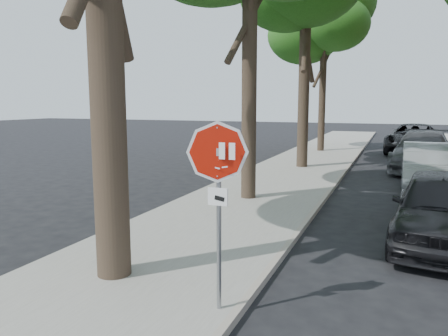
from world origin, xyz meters
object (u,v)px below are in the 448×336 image
(tree_far, at_px, (324,28))
(car_b, at_px, (432,171))
(car_d, at_px, (414,139))
(car_a, at_px, (441,208))
(car_c, at_px, (423,151))
(stop_sign, at_px, (218,180))

(tree_far, relative_size, car_b, 1.84)
(car_b, distance_m, car_d, 12.83)
(tree_far, xyz_separation_m, car_a, (5.15, -16.49, -6.43))
(car_d, bearing_deg, car_c, -83.41)
(stop_sign, height_order, car_c, stop_sign)
(car_c, bearing_deg, tree_far, 139.75)
(stop_sign, height_order, car_a, stop_sign)
(car_a, distance_m, car_c, 10.93)
(car_b, bearing_deg, car_c, 90.23)
(car_b, bearing_deg, car_d, 90.85)
(stop_sign, xyz_separation_m, tree_far, (-2.02, 21.14, 5.26))
(car_a, height_order, car_d, car_d)
(stop_sign, distance_m, tree_far, 21.88)
(car_c, relative_size, car_d, 0.96)
(tree_far, height_order, car_c, tree_far)
(stop_sign, bearing_deg, car_c, 78.03)
(tree_far, bearing_deg, car_d, 15.73)
(tree_far, bearing_deg, car_a, -72.65)
(car_c, bearing_deg, car_b, -83.96)
(stop_sign, bearing_deg, car_a, 56.01)
(car_c, bearing_deg, stop_sign, -95.93)
(stop_sign, relative_size, car_c, 0.44)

